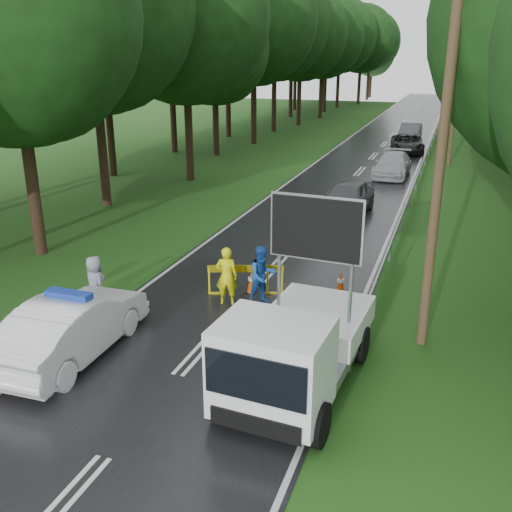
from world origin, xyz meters
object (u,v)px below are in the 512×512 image
at_px(barrier, 246,272).
at_px(queue_car_third, 407,144).
at_px(queue_car_second, 392,165).
at_px(queue_car_fourth, 410,133).
at_px(civilian, 262,275).
at_px(work_truck, 294,348).
at_px(officer, 227,276).
at_px(police_sedan, 72,327).
at_px(queue_car_first, 347,198).

bearing_deg(barrier, queue_car_third, 66.03).
height_order(queue_car_second, queue_car_fourth, queue_car_fourth).
relative_size(barrier, queue_car_third, 0.44).
relative_size(civilian, queue_car_fourth, 0.39).
bearing_deg(work_truck, officer, 132.40).
bearing_deg(police_sedan, civilian, -128.59).
bearing_deg(barrier, work_truck, -78.75).
distance_m(officer, civilian, 1.05).
bearing_deg(officer, queue_car_third, -107.59).
distance_m(officer, queue_car_fourth, 35.73).
distance_m(work_truck, queue_car_first, 15.08).
relative_size(officer, queue_car_third, 0.36).
xyz_separation_m(queue_car_third, queue_car_fourth, (-0.30, 6.00, 0.06)).
relative_size(civilian, queue_car_second, 0.37).
relative_size(police_sedan, queue_car_third, 0.96).
relative_size(barrier, queue_car_first, 0.48).
xyz_separation_m(queue_car_first, queue_car_fourth, (0.73, 24.58, -0.03)).
relative_size(queue_car_first, queue_car_third, 0.93).
xyz_separation_m(police_sedan, queue_car_third, (4.91, 33.73, -0.09)).
bearing_deg(civilian, queue_car_fourth, 44.23).
bearing_deg(queue_car_fourth, officer, -92.44).
relative_size(civilian, queue_car_first, 0.39).
bearing_deg(queue_car_first, barrier, -93.11).
distance_m(police_sedan, civilian, 5.59).
relative_size(work_truck, queue_car_fourth, 1.15).
relative_size(officer, queue_car_second, 0.37).
bearing_deg(barrier, police_sedan, -137.92).
distance_m(barrier, queue_car_second, 19.91).
distance_m(work_truck, queue_car_third, 33.59).
distance_m(barrier, queue_car_first, 10.30).
bearing_deg(queue_car_fourth, work_truck, -87.58).
height_order(civilian, queue_car_fourth, civilian).
distance_m(queue_car_third, queue_car_fourth, 6.01).
xyz_separation_m(officer, queue_car_fourth, (2.23, 35.66, -0.13)).
height_order(work_truck, queue_car_third, work_truck).
distance_m(civilian, queue_car_third, 29.31).
xyz_separation_m(work_truck, queue_car_first, (-1.62, 14.99, -0.32)).
distance_m(work_truck, queue_car_fourth, 39.59).
distance_m(work_truck, queue_car_second, 24.57).
height_order(police_sedan, officer, officer).
height_order(police_sedan, barrier, police_sedan).
relative_size(work_truck, civilian, 2.95).
bearing_deg(barrier, queue_car_first, 63.68).
xyz_separation_m(civilian, queue_car_fourth, (1.26, 35.27, -0.14)).
bearing_deg(queue_car_second, queue_car_fourth, 91.92).
bearing_deg(work_truck, queue_car_fourth, 95.17).
relative_size(police_sedan, officer, 2.67).
bearing_deg(work_truck, police_sedan, -174.50).
bearing_deg(barrier, officer, -127.45).
bearing_deg(police_sedan, queue_car_third, -99.91).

